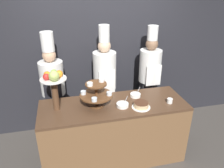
{
  "coord_description": "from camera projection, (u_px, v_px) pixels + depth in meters",
  "views": [
    {
      "loc": [
        -0.59,
        -2.08,
        2.37
      ],
      "look_at": [
        0.0,
        0.44,
        1.14
      ],
      "focal_mm": 35.0,
      "sensor_mm": 36.0,
      "label": 1
    }
  ],
  "objects": [
    {
      "name": "cake_round",
      "position": [
        141.0,
        105.0,
        2.8
      ],
      "size": [
        0.24,
        0.24,
        0.07
      ],
      "color": "white",
      "rests_on": "buffet_counter"
    },
    {
      "name": "wall_back",
      "position": [
        100.0,
        47.0,
        3.52
      ],
      "size": [
        10.0,
        0.06,
        2.8
      ],
      "color": "#232328",
      "rests_on": "ground_plane"
    },
    {
      "name": "serving_bowl_far",
      "position": [
        135.0,
        95.0,
        3.07
      ],
      "size": [
        0.15,
        0.15,
        0.15
      ],
      "color": "white",
      "rests_on": "buffet_counter"
    },
    {
      "name": "fruit_pedestal",
      "position": [
        54.0,
        82.0,
        2.61
      ],
      "size": [
        0.32,
        0.32,
        0.55
      ],
      "color": "brown",
      "rests_on": "buffet_counter"
    },
    {
      "name": "cup_white",
      "position": [
        170.0,
        101.0,
        2.9
      ],
      "size": [
        0.07,
        0.07,
        0.06
      ],
      "color": "white",
      "rests_on": "buffet_counter"
    },
    {
      "name": "serving_bowl_near",
      "position": [
        122.0,
        105.0,
        2.82
      ],
      "size": [
        0.16,
        0.16,
        0.15
      ],
      "color": "white",
      "rests_on": "buffet_counter"
    },
    {
      "name": "tiered_stand",
      "position": [
        96.0,
        93.0,
        2.78
      ],
      "size": [
        0.43,
        0.43,
        0.36
      ],
      "color": "brown",
      "rests_on": "buffet_counter"
    },
    {
      "name": "chef_center_right",
      "position": [
        149.0,
        75.0,
        3.54
      ],
      "size": [
        0.34,
        0.34,
        1.78
      ],
      "color": "#28282D",
      "rests_on": "ground_plane"
    },
    {
      "name": "chef_left",
      "position": [
        53.0,
        86.0,
        3.24
      ],
      "size": [
        0.35,
        0.35,
        1.76
      ],
      "color": "#38332D",
      "rests_on": "ground_plane"
    },
    {
      "name": "buffet_counter",
      "position": [
        114.0,
        131.0,
        3.08
      ],
      "size": [
        1.95,
        0.68,
        0.89
      ],
      "color": "brown",
      "rests_on": "ground_plane"
    },
    {
      "name": "chef_center_left",
      "position": [
        105.0,
        79.0,
        3.39
      ],
      "size": [
        0.35,
        0.35,
        1.82
      ],
      "color": "#28282D",
      "rests_on": "ground_plane"
    }
  ]
}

